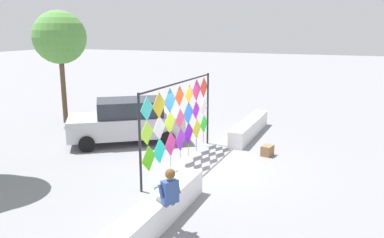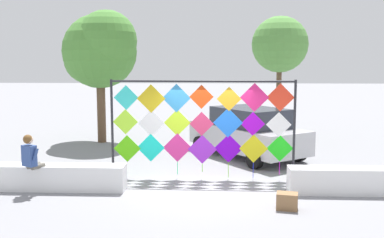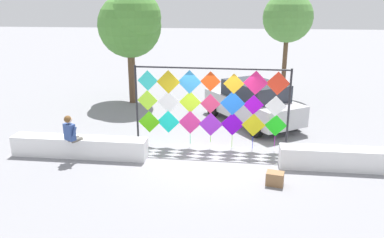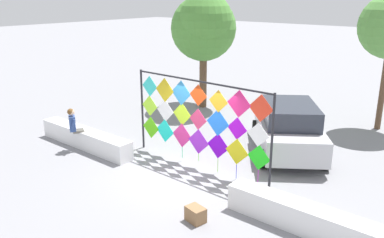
% 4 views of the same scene
% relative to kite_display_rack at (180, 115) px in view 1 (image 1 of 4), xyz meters
% --- Properties ---
extents(ground, '(120.00, 120.00, 0.00)m').
position_rel_kite_display_rack_xyz_m(ground, '(0.13, -0.87, -1.67)').
color(ground, gray).
extents(plaza_ledge_left, '(4.39, 0.57, 0.65)m').
position_rel_kite_display_rack_xyz_m(plaza_ledge_left, '(-4.12, -1.26, -1.34)').
color(plaza_ledge_left, white).
rests_on(plaza_ledge_left, ground).
extents(plaza_ledge_right, '(4.39, 0.57, 0.65)m').
position_rel_kite_display_rack_xyz_m(plaza_ledge_right, '(4.39, -1.26, -1.34)').
color(plaza_ledge_right, white).
rests_on(plaza_ledge_right, ground).
extents(kite_display_rack, '(5.13, 0.15, 2.79)m').
position_rel_kite_display_rack_xyz_m(kite_display_rack, '(0.00, 0.00, 0.00)').
color(kite_display_rack, '#232328').
rests_on(kite_display_rack, ground).
extents(seated_vendor, '(0.65, 0.72, 1.50)m').
position_rel_kite_display_rack_xyz_m(seated_vendor, '(-4.16, -1.58, -0.79)').
color(seated_vendor, '#666056').
rests_on(seated_vendor, ground).
extents(parked_car, '(4.11, 4.71, 1.72)m').
position_rel_kite_display_rack_xyz_m(parked_car, '(1.52, 2.98, -0.79)').
color(parked_car, '#B7B7BC').
rests_on(parked_car, ground).
extents(cardboard_box_large, '(0.52, 0.42, 0.37)m').
position_rel_kite_display_rack_xyz_m(cardboard_box_large, '(1.95, -2.53, -1.48)').
color(cardboard_box_large, olive).
rests_on(cardboard_box_large, ground).
extents(tree_far_right, '(2.45, 2.45, 5.27)m').
position_rel_kite_display_rack_xyz_m(tree_far_right, '(3.23, 7.50, 2.33)').
color(tree_far_right, brown).
rests_on(tree_far_right, ground).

